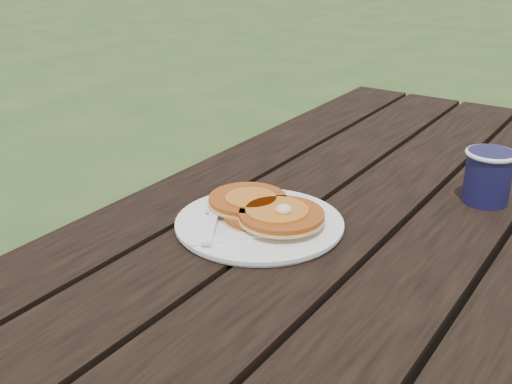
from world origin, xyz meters
The scene contains 5 objects.
plate centered at (-0.11, -0.04, 0.76)m, with size 0.26×0.26×0.01m, color white.
pancake_stack centered at (-0.11, -0.03, 0.77)m, with size 0.21×0.15×0.04m.
knife centered at (-0.09, -0.10, 0.76)m, with size 0.02×0.18×0.01m, color white.
fork centered at (-0.15, -0.12, 0.77)m, with size 0.03×0.16×0.01m, color white, non-canonical shape.
coffee_cup centered at (0.16, 0.26, 0.80)m, with size 0.09×0.09×0.09m.
Camera 1 is at (0.40, -0.81, 1.21)m, focal length 45.00 mm.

